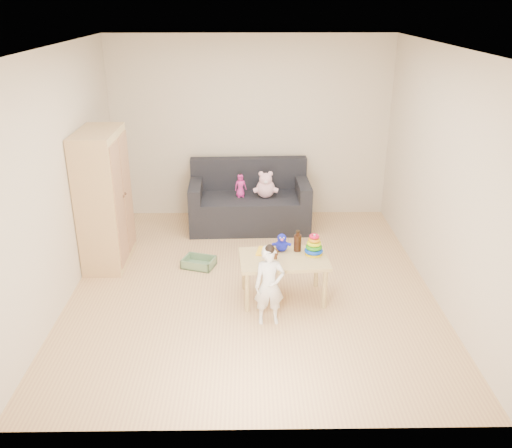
{
  "coord_description": "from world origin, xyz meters",
  "views": [
    {
      "loc": [
        -0.03,
        -5.45,
        3.04
      ],
      "look_at": [
        0.05,
        0.25,
        0.65
      ],
      "focal_mm": 38.0,
      "sensor_mm": 36.0,
      "label": 1
    }
  ],
  "objects_px": {
    "wardrobe": "(104,199)",
    "toddler": "(269,286)",
    "play_table": "(283,278)",
    "sofa": "(250,211)"
  },
  "relations": [
    {
      "from": "wardrobe",
      "to": "play_table",
      "type": "distance_m",
      "value": 2.37
    },
    {
      "from": "wardrobe",
      "to": "toddler",
      "type": "relative_size",
      "value": 2.02
    },
    {
      "from": "toddler",
      "to": "play_table",
      "type": "bearing_deg",
      "value": 65.14
    },
    {
      "from": "toddler",
      "to": "sofa",
      "type": "bearing_deg",
      "value": 89.21
    },
    {
      "from": "wardrobe",
      "to": "play_table",
      "type": "bearing_deg",
      "value": -24.29
    },
    {
      "from": "play_table",
      "to": "toddler",
      "type": "height_order",
      "value": "toddler"
    },
    {
      "from": "wardrobe",
      "to": "sofa",
      "type": "xyz_separation_m",
      "value": [
        1.74,
        1.05,
        -0.59
      ]
    },
    {
      "from": "toddler",
      "to": "wardrobe",
      "type": "bearing_deg",
      "value": 138.57
    },
    {
      "from": "wardrobe",
      "to": "sofa",
      "type": "relative_size",
      "value": 0.99
    },
    {
      "from": "sofa",
      "to": "play_table",
      "type": "bearing_deg",
      "value": -81.64
    }
  ]
}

